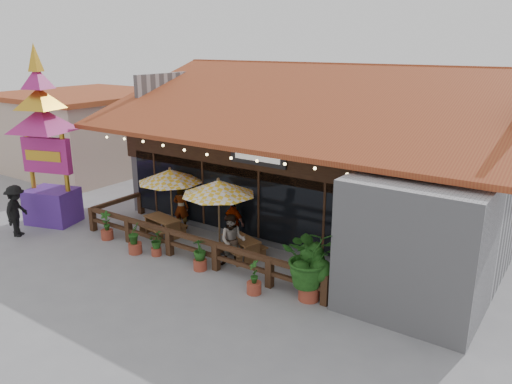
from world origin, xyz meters
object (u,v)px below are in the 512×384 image
Objects in this scene: picnic_table_right at (241,244)px; thai_sign_tower at (43,125)px; picnic_table_left at (162,223)px; tropical_plant at (310,258)px; umbrella_right at (218,188)px; umbrella_left at (170,176)px; pedestrian at (16,211)px.

thai_sign_tower is at bearing -169.03° from picnic_table_right.
picnic_table_left is 0.22× the size of thai_sign_tower.
thai_sign_tower is 3.38× the size of tropical_plant.
picnic_table_left is 5.88m from thai_sign_tower.
tropical_plant is (6.77, -1.13, 0.77)m from picnic_table_left.
picnic_table_right is 8.91m from thai_sign_tower.
umbrella_right is at bearing 164.77° from tropical_plant.
umbrella_left is 1.38× the size of tropical_plant.
pedestrian is at bearing -82.41° from thai_sign_tower.
picnic_table_right is 0.78× the size of tropical_plant.
umbrella_left is 2.62m from umbrella_right.
pedestrian is at bearing -145.07° from picnic_table_left.
thai_sign_tower is (-8.07, -1.56, 3.44)m from picnic_table_right.
umbrella_right reaches higher than tropical_plant.
umbrella_left is 1.79m from picnic_table_left.
picnic_table_right is (3.51, 0.13, -0.02)m from picnic_table_left.
umbrella_right reaches higher than picnic_table_left.
pedestrian is (-7.06, -3.01, -1.33)m from umbrella_right.
picnic_table_left is 0.97× the size of picnic_table_right.
picnic_table_left is 0.86× the size of pedestrian.
umbrella_left is 3.82m from picnic_table_right.
umbrella_left is at bearing 175.62° from picnic_table_right.
tropical_plant reaches higher than picnic_table_left.
thai_sign_tower is 11.64m from tropical_plant.
tropical_plant reaches higher than picnic_table_right.
umbrella_left is 1.82× the size of picnic_table_left.
umbrella_right reaches higher than umbrella_left.
umbrella_left is at bearing -86.30° from pedestrian.
tropical_plant is (3.26, -1.25, 0.79)m from picnic_table_right.
thai_sign_tower is (-4.56, -1.44, 3.42)m from picnic_table_left.
picnic_table_right is (3.38, -0.26, -1.76)m from umbrella_left.
umbrella_right is 4.33m from tropical_plant.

